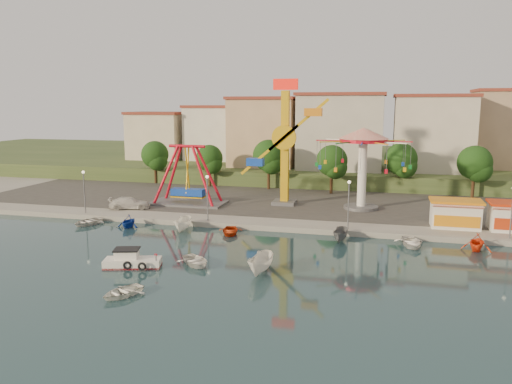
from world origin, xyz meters
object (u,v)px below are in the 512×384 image
(van, at_px, (130,203))
(kamikaze_tower, at_px, (288,146))
(pirate_ship_ride, at_px, (188,176))
(rowboat_a, at_px, (196,261))
(cabin_motorboat, at_px, (131,262))
(wave_swinger, at_px, (363,150))
(skiff, at_px, (261,264))

(van, bearing_deg, kamikaze_tower, -89.89)
(pirate_ship_ride, bearing_deg, van, -142.62)
(rowboat_a, bearing_deg, cabin_motorboat, 153.25)
(wave_swinger, bearing_deg, kamikaze_tower, 178.55)
(pirate_ship_ride, bearing_deg, wave_swinger, 6.48)
(kamikaze_tower, relative_size, wave_swinger, 1.42)
(pirate_ship_ride, relative_size, kamikaze_tower, 0.61)
(kamikaze_tower, distance_m, van, 21.76)
(wave_swinger, height_order, cabin_motorboat, wave_swinger)
(rowboat_a, distance_m, van, 23.79)
(pirate_ship_ride, distance_m, cabin_motorboat, 24.87)
(kamikaze_tower, bearing_deg, van, -158.57)
(skiff, bearing_deg, rowboat_a, 176.26)
(kamikaze_tower, bearing_deg, rowboat_a, -97.44)
(kamikaze_tower, relative_size, skiff, 3.86)
(rowboat_a, bearing_deg, kamikaze_tower, 37.32)
(pirate_ship_ride, relative_size, cabin_motorboat, 1.95)
(skiff, xyz_separation_m, van, (-21.92, 18.47, 0.52))
(pirate_ship_ride, xyz_separation_m, skiff, (15.77, -23.17, -3.57))
(wave_swinger, xyz_separation_m, rowboat_a, (-12.99, -24.98, -7.81))
(cabin_motorboat, height_order, rowboat_a, cabin_motorboat)
(skiff, bearing_deg, van, 143.37)
(kamikaze_tower, xyz_separation_m, cabin_motorboat, (-8.52, -26.97, -7.98))
(kamikaze_tower, xyz_separation_m, rowboat_a, (-3.29, -25.22, -8.04))
(kamikaze_tower, height_order, van, kamikaze_tower)
(pirate_ship_ride, bearing_deg, skiff, -55.75)
(kamikaze_tower, height_order, rowboat_a, kamikaze_tower)
(kamikaze_tower, xyz_separation_m, skiff, (2.77, -25.99, -7.60))
(rowboat_a, height_order, skiff, skiff)
(kamikaze_tower, distance_m, wave_swinger, 9.70)
(wave_swinger, relative_size, van, 2.25)
(pirate_ship_ride, relative_size, wave_swinger, 0.86)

